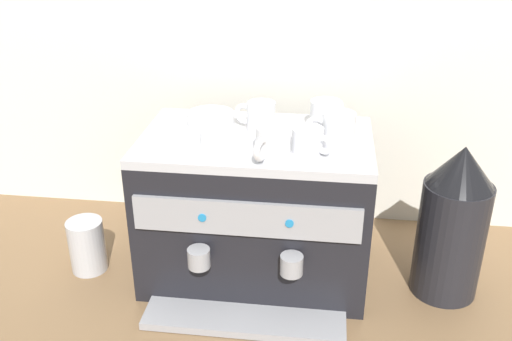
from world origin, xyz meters
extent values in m
plane|color=brown|center=(0.00, 0.00, 0.00)|extent=(4.00, 4.00, 0.00)
cube|color=silver|center=(0.00, 0.35, 0.47)|extent=(2.80, 0.03, 0.93)
cube|color=black|center=(0.00, 0.00, 0.19)|extent=(0.60, 0.37, 0.39)
cube|color=#B7B7BC|center=(0.00, 0.00, 0.40)|extent=(0.60, 0.37, 0.02)
cube|color=#939399|center=(0.00, -0.19, 0.28)|extent=(0.55, 0.01, 0.09)
cylinder|color=#1E7AB7|center=(-0.10, -0.20, 0.28)|extent=(0.02, 0.01, 0.02)
cylinder|color=#1E7AB7|center=(0.10, -0.20, 0.28)|extent=(0.02, 0.01, 0.02)
cube|color=#939399|center=(0.00, -0.24, 0.01)|extent=(0.51, 0.12, 0.02)
cylinder|color=#939399|center=(-0.11, -0.22, 0.17)|extent=(0.06, 0.06, 0.05)
cylinder|color=#939399|center=(0.11, -0.22, 0.17)|extent=(0.06, 0.06, 0.05)
cylinder|color=white|center=(0.01, 0.05, 0.45)|extent=(0.07, 0.07, 0.08)
torus|color=white|center=(-0.04, 0.06, 0.45)|extent=(0.06, 0.03, 0.06)
cylinder|color=white|center=(0.21, -0.02, 0.45)|extent=(0.08, 0.08, 0.08)
torus|color=white|center=(0.15, -0.02, 0.45)|extent=(0.06, 0.02, 0.06)
cylinder|color=white|center=(0.18, 0.07, 0.45)|extent=(0.08, 0.08, 0.08)
torus|color=white|center=(0.21, 0.11, 0.45)|extent=(0.05, 0.06, 0.06)
cylinder|color=white|center=(0.13, -0.07, 0.44)|extent=(0.08, 0.08, 0.06)
torus|color=white|center=(0.18, -0.10, 0.44)|extent=(0.05, 0.04, 0.05)
cylinder|color=white|center=(0.06, -0.11, 0.45)|extent=(0.08, 0.08, 0.08)
torus|color=white|center=(0.03, -0.16, 0.45)|extent=(0.04, 0.06, 0.06)
cylinder|color=white|center=(-0.09, -0.04, 0.43)|extent=(0.10, 0.10, 0.03)
cylinder|color=white|center=(-0.09, -0.04, 0.42)|extent=(0.05, 0.05, 0.01)
cylinder|color=white|center=(-0.14, 0.08, 0.43)|extent=(0.13, 0.13, 0.03)
cylinder|color=white|center=(-0.14, 0.08, 0.42)|extent=(0.07, 0.07, 0.01)
cylinder|color=black|center=(0.52, -0.03, 0.16)|extent=(0.18, 0.18, 0.32)
cone|color=black|center=(0.52, -0.03, 0.37)|extent=(0.17, 0.17, 0.11)
cylinder|color=#B7B7BC|center=(-0.48, -0.06, 0.08)|extent=(0.10, 0.10, 0.16)
camera|label=1|loc=(0.17, -1.36, 0.98)|focal=40.24mm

